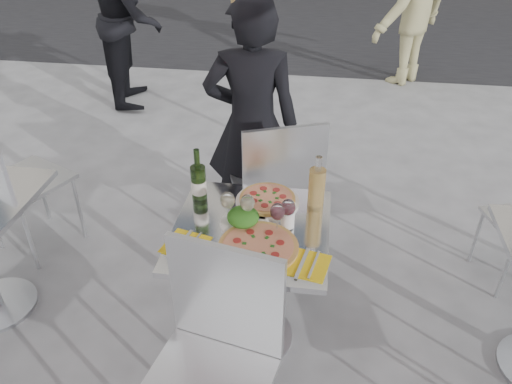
# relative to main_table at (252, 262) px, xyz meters

# --- Properties ---
(ground) EXTENTS (80.00, 80.00, 0.00)m
(ground) POSITION_rel_main_table_xyz_m (0.00, 0.00, -0.54)
(ground) COLOR slate
(street_asphalt) EXTENTS (24.00, 5.00, 0.00)m
(street_asphalt) POSITION_rel_main_table_xyz_m (0.00, 6.50, -0.54)
(street_asphalt) COLOR black
(street_asphalt) RESTS_ON ground
(main_table) EXTENTS (0.72, 0.72, 0.75)m
(main_table) POSITION_rel_main_table_xyz_m (0.00, 0.00, 0.00)
(main_table) COLOR #B7BABF
(main_table) RESTS_ON ground
(chair_far) EXTENTS (0.61, 0.62, 1.03)m
(chair_far) POSITION_rel_main_table_xyz_m (0.06, 0.62, 0.07)
(chair_far) COLOR silver
(chair_far) RESTS_ON ground
(chair_near) EXTENTS (0.55, 0.57, 1.03)m
(chair_near) POSITION_rel_main_table_xyz_m (-0.05, -0.60, 0.07)
(chair_near) COLOR silver
(chair_near) RESTS_ON ground
(side_chair_lfar) EXTENTS (0.60, 0.61, 0.99)m
(side_chair_lfar) POSITION_rel_main_table_xyz_m (-1.57, 0.50, 0.04)
(side_chair_lfar) COLOR silver
(side_chair_lfar) RESTS_ON ground
(woman_diner) EXTENTS (0.63, 0.45, 1.61)m
(woman_diner) POSITION_rel_main_table_xyz_m (-0.14, 0.95, 0.26)
(woman_diner) COLOR black
(woman_diner) RESTS_ON ground
(pedestrian_a) EXTENTS (0.84, 0.98, 1.75)m
(pedestrian_a) POSITION_rel_main_table_xyz_m (-1.71, 3.05, 0.34)
(pedestrian_a) COLOR black
(pedestrian_a) RESTS_ON ground
(pedestrian_b) EXTENTS (1.22, 1.27, 1.74)m
(pedestrian_b) POSITION_rel_main_table_xyz_m (1.15, 4.02, 0.33)
(pedestrian_b) COLOR tan
(pedestrian_b) RESTS_ON ground
(pizza_near) EXTENTS (0.36, 0.36, 0.02)m
(pizza_near) POSITION_rel_main_table_xyz_m (0.05, -0.14, 0.22)
(pizza_near) COLOR #D6A953
(pizza_near) RESTS_ON main_table
(pizza_far) EXTENTS (0.32, 0.32, 0.03)m
(pizza_far) POSITION_rel_main_table_xyz_m (0.05, 0.22, 0.23)
(pizza_far) COLOR white
(pizza_far) RESTS_ON main_table
(salad_plate) EXTENTS (0.22, 0.22, 0.09)m
(salad_plate) POSITION_rel_main_table_xyz_m (-0.04, 0.02, 0.25)
(salad_plate) COLOR white
(salad_plate) RESTS_ON main_table
(wine_bottle) EXTENTS (0.07, 0.08, 0.29)m
(wine_bottle) POSITION_rel_main_table_xyz_m (-0.29, 0.17, 0.32)
(wine_bottle) COLOR #335520
(wine_bottle) RESTS_ON main_table
(carafe) EXTENTS (0.08, 0.08, 0.29)m
(carafe) POSITION_rel_main_table_xyz_m (0.29, 0.20, 0.33)
(carafe) COLOR #E2B960
(carafe) RESTS_ON main_table
(sugar_shaker) EXTENTS (0.06, 0.06, 0.11)m
(sugar_shaker) POSITION_rel_main_table_xyz_m (0.16, 0.03, 0.26)
(sugar_shaker) COLOR white
(sugar_shaker) RESTS_ON main_table
(wineglass_white_a) EXTENTS (0.07, 0.07, 0.16)m
(wineglass_white_a) POSITION_rel_main_table_xyz_m (-0.12, 0.04, 0.32)
(wineglass_white_a) COLOR white
(wineglass_white_a) RESTS_ON main_table
(wineglass_white_b) EXTENTS (0.07, 0.07, 0.16)m
(wineglass_white_b) POSITION_rel_main_table_xyz_m (-0.02, 0.03, 0.32)
(wineglass_white_b) COLOR white
(wineglass_white_b) RESTS_ON main_table
(wineglass_red_a) EXTENTS (0.07, 0.07, 0.16)m
(wineglass_red_a) POSITION_rel_main_table_xyz_m (0.12, -0.01, 0.32)
(wineglass_red_a) COLOR white
(wineglass_red_a) RESTS_ON main_table
(wineglass_red_b) EXTENTS (0.07, 0.07, 0.16)m
(wineglass_red_b) POSITION_rel_main_table_xyz_m (0.17, 0.02, 0.32)
(wineglass_red_b) COLOR white
(wineglass_red_b) RESTS_ON main_table
(napkin_left) EXTENTS (0.22, 0.22, 0.01)m
(napkin_left) POSITION_rel_main_table_xyz_m (-0.27, -0.16, 0.21)
(napkin_left) COLOR yellow
(napkin_left) RESTS_ON main_table
(napkin_right) EXTENTS (0.21, 0.21, 0.01)m
(napkin_right) POSITION_rel_main_table_xyz_m (0.27, -0.22, 0.21)
(napkin_right) COLOR yellow
(napkin_right) RESTS_ON main_table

